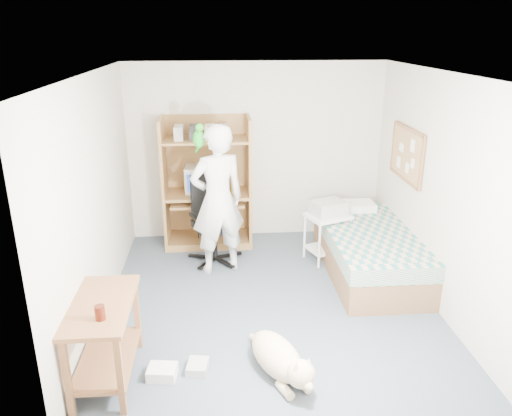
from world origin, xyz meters
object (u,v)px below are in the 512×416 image
at_px(bed, 369,251).
at_px(side_desk, 104,330).
at_px(dog, 280,358).
at_px(computer_hutch, 207,187).
at_px(office_chair, 213,231).
at_px(printer_cart, 327,230).
at_px(person, 218,200).

xyz_separation_m(bed, side_desk, (-2.85, -1.82, 0.21)).
xyz_separation_m(side_desk, dog, (1.50, -0.08, -0.32)).
xyz_separation_m(computer_hutch, dog, (0.65, -3.01, -0.65)).
bearing_deg(office_chair, printer_cart, -24.36).
distance_m(office_chair, printer_cart, 1.50).
distance_m(side_desk, dog, 1.54).
xyz_separation_m(office_chair, printer_cart, (1.49, -0.12, 0.02)).
distance_m(side_desk, person, 2.31).
distance_m(person, dog, 2.31).
relative_size(office_chair, person, 0.60).
relative_size(person, printer_cart, 2.90).
bearing_deg(person, side_desk, 44.31).
bearing_deg(person, computer_hutch, -101.13).
bearing_deg(dog, computer_hutch, 78.84).
bearing_deg(side_desk, dog, -2.89).
bearing_deg(person, bed, 153.06).
bearing_deg(office_chair, side_desk, -131.20).
height_order(bed, office_chair, office_chair).
distance_m(bed, person, 1.98).
relative_size(side_desk, printer_cart, 1.55).
bearing_deg(computer_hutch, bed, -29.29).
bearing_deg(office_chair, bed, -35.45).
height_order(computer_hutch, bed, computer_hutch).
height_order(computer_hutch, person, person).
xyz_separation_m(bed, dog, (-1.35, -1.89, -0.12)).
bearing_deg(office_chair, computer_hutch, 76.61).
bearing_deg(computer_hutch, office_chair, -83.47).
bearing_deg(printer_cart, bed, -65.34).
bearing_deg(printer_cart, office_chair, 154.07).
bearing_deg(dog, bed, 31.16).
xyz_separation_m(computer_hutch, person, (0.14, -0.89, 0.11)).
relative_size(computer_hutch, bed, 0.89).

